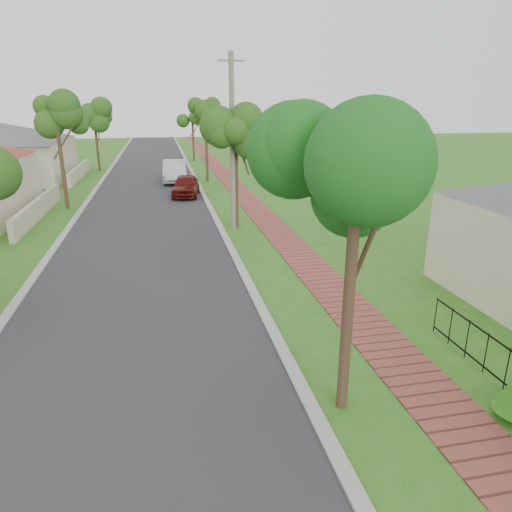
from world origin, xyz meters
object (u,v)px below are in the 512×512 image
object	(u,v)px
parked_car_white	(175,171)
utility_pole	(232,143)
near_tree	(357,189)
parked_car_red	(186,186)

from	to	relation	value
parked_car_white	utility_pole	xyz separation A→B (m)	(2.33, -14.47, 3.26)
near_tree	parked_car_red	bearing A→B (deg)	94.41
parked_car_red	utility_pole	size ratio (longest dim) A/B	0.50
parked_car_red	utility_pole	world-z (taller)	utility_pole
parked_car_red	near_tree	xyz separation A→B (m)	(1.77, -22.92, 3.77)
utility_pole	parked_car_white	bearing A→B (deg)	99.16
parked_car_white	utility_pole	distance (m)	15.02
parked_car_white	near_tree	bearing A→B (deg)	-83.48
parked_car_white	near_tree	distance (m)	29.16
near_tree	utility_pole	bearing A→B (deg)	89.75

